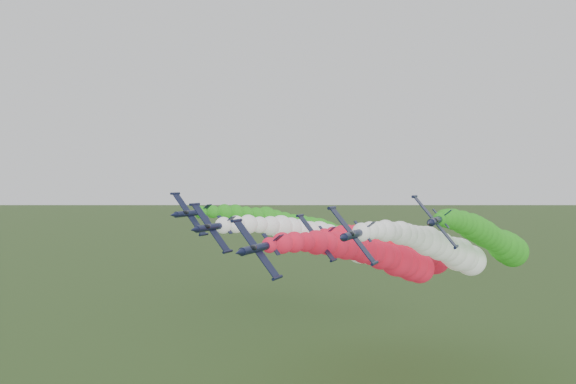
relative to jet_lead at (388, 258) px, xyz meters
name	(u,v)px	position (x,y,z in m)	size (l,w,h in m)	color
jet_lead	(388,258)	(0.00, 0.00, 0.00)	(15.05, 80.96, 20.25)	#111735
jet_inner_left	(341,243)	(-13.67, 9.02, 1.84)	(14.90, 80.81, 20.10)	#111735
jet_inner_right	(446,250)	(11.28, 7.26, 1.62)	(15.15, 81.06, 20.35)	#111735
jet_outer_left	(320,233)	(-23.72, 20.69, 2.68)	(15.50, 81.41, 20.70)	#111735
jet_outer_right	(495,241)	(20.52, 19.28, 2.87)	(15.46, 81.38, 20.66)	#111735
jet_trail	(411,250)	(0.05, 23.40, -0.89)	(15.71, 81.62, 20.91)	#111735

